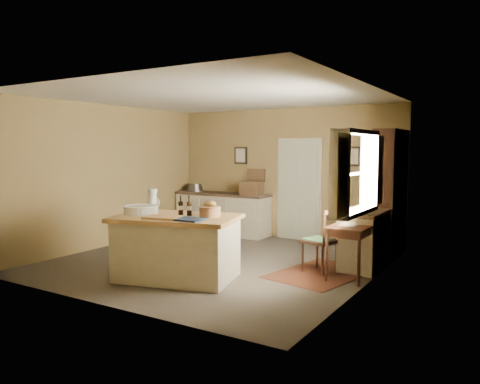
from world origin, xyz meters
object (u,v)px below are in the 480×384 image
at_px(right_cabinet, 364,239).
at_px(shelving_unit, 392,194).
at_px(writing_desk, 352,232).
at_px(desk_chair, 320,241).
at_px(sideboard, 223,212).
at_px(work_island, 176,245).

bearing_deg(right_cabinet, shelving_unit, 81.62).
bearing_deg(writing_desk, right_cabinet, 90.02).
bearing_deg(shelving_unit, desk_chair, -111.73).
bearing_deg(right_cabinet, writing_desk, -89.98).
relative_size(sideboard, desk_chair, 2.27).
distance_m(sideboard, right_cabinet, 3.79).
relative_size(writing_desk, right_cabinet, 0.86).
bearing_deg(desk_chair, work_island, -124.69).
relative_size(sideboard, writing_desk, 2.46).
distance_m(writing_desk, desk_chair, 0.53).
height_order(work_island, shelving_unit, shelving_unit).
distance_m(desk_chair, shelving_unit, 1.87).
height_order(work_island, right_cabinet, work_island).
bearing_deg(desk_chair, writing_desk, 13.43).
distance_m(sideboard, shelving_unit, 3.76).
height_order(right_cabinet, shelving_unit, shelving_unit).
bearing_deg(sideboard, work_island, -66.95).
height_order(sideboard, shelving_unit, shelving_unit).
height_order(work_island, desk_chair, work_island).
xyz_separation_m(sideboard, desk_chair, (3.04, -1.94, -0.00)).
xyz_separation_m(desk_chair, right_cabinet, (0.50, 0.58, -0.02)).
height_order(work_island, sideboard, work_island).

